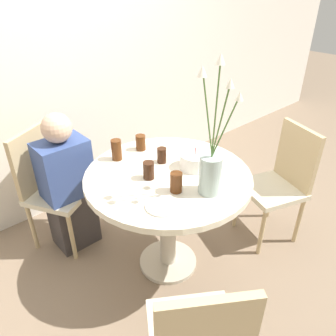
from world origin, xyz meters
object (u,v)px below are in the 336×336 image
(drink_glass_2, at_px, (141,143))
(person_woman, at_px, (68,188))
(birthday_cake, at_px, (195,161))
(drink_glass_4, at_px, (149,170))
(chair_far_back, at_px, (49,183))
(drink_glass_0, at_px, (176,182))
(flower_vase, at_px, (211,165))
(side_plate, at_px, (162,206))
(drink_glass_3, at_px, (162,155))
(chair_right_flank, at_px, (282,178))
(drink_glass_1, at_px, (117,150))

(drink_glass_2, bearing_deg, person_woman, 146.83)
(birthday_cake, relative_size, drink_glass_4, 1.73)
(chair_far_back, xyz_separation_m, drink_glass_0, (0.37, -0.97, 0.32))
(flower_vase, bearing_deg, birthday_cake, 61.65)
(birthday_cake, xyz_separation_m, drink_glass_2, (-0.10, 0.42, 0.00))
(drink_glass_4, relative_size, person_woman, 0.10)
(birthday_cake, bearing_deg, chair_far_back, 126.41)
(side_plate, distance_m, person_woman, 0.94)
(birthday_cake, height_order, drink_glass_3, birthday_cake)
(person_woman, bearing_deg, chair_right_flank, -37.89)
(chair_far_back, height_order, chair_right_flank, same)
(drink_glass_0, height_order, drink_glass_3, drink_glass_0)
(drink_glass_4, bearing_deg, flower_vase, -64.93)
(drink_glass_2, distance_m, person_woman, 0.63)
(flower_vase, height_order, side_plate, flower_vase)
(birthday_cake, bearing_deg, drink_glass_4, 161.61)
(flower_vase, height_order, drink_glass_0, flower_vase)
(birthday_cake, relative_size, drink_glass_2, 1.74)
(birthday_cake, distance_m, flower_vase, 0.31)
(drink_glass_0, relative_size, drink_glass_2, 1.11)
(birthday_cake, xyz_separation_m, side_plate, (-0.42, -0.17, -0.04))
(drink_glass_0, distance_m, drink_glass_4, 0.21)
(flower_vase, bearing_deg, chair_far_back, 114.36)
(drink_glass_0, xyz_separation_m, drink_glass_1, (-0.04, 0.53, 0.01))
(chair_far_back, xyz_separation_m, drink_glass_1, (0.33, -0.44, 0.33))
(chair_far_back, relative_size, drink_glass_4, 8.45)
(person_woman, bearing_deg, drink_glass_0, -70.90)
(chair_far_back, relative_size, side_plate, 5.03)
(chair_far_back, relative_size, birthday_cake, 4.88)
(drink_glass_1, height_order, person_woman, person_woman)
(chair_right_flank, xyz_separation_m, flower_vase, (-0.83, 0.01, 0.44))
(flower_vase, distance_m, drink_glass_0, 0.22)
(drink_glass_0, bearing_deg, person_woman, 109.10)
(side_plate, bearing_deg, flower_vase, -15.00)
(drink_glass_1, bearing_deg, person_woman, 129.74)
(flower_vase, relative_size, drink_glass_3, 7.65)
(chair_far_back, bearing_deg, birthday_cake, -83.45)
(chair_far_back, bearing_deg, drink_glass_4, -95.82)
(chair_far_back, relative_size, drink_glass_2, 8.51)
(chair_right_flank, distance_m, drink_glass_0, 1.02)
(drink_glass_0, relative_size, drink_glass_1, 0.85)
(birthday_cake, height_order, side_plate, birthday_cake)
(side_plate, bearing_deg, chair_right_flank, -4.23)
(chair_right_flank, height_order, drink_glass_3, chair_right_flank)
(drink_glass_1, relative_size, person_woman, 0.13)
(drink_glass_3, height_order, drink_glass_4, drink_glass_4)
(side_plate, xyz_separation_m, drink_glass_0, (0.15, 0.06, 0.05))
(side_plate, bearing_deg, drink_glass_3, 49.25)
(drink_glass_4, bearing_deg, drink_glass_2, 59.45)
(drink_glass_3, bearing_deg, drink_glass_0, -117.26)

